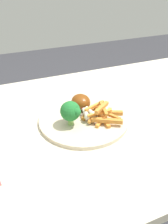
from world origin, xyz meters
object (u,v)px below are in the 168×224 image
at_px(dinner_plate, 84,119).
at_px(chicken_drumstick_near, 81,103).
at_px(dining_table, 98,143).
at_px(carrot_fries_pile, 102,114).
at_px(broccoli_floret_front, 71,111).
at_px(chicken_drumstick_far, 81,103).

distance_m(dinner_plate, chicken_drumstick_near, 0.06).
distance_m(dining_table, dinner_plate, 0.13).
bearing_deg(dinner_plate, carrot_fries_pile, 156.25).
xyz_separation_m(broccoli_floret_front, carrot_fries_pile, (-0.10, 0.00, -0.03)).
bearing_deg(broccoli_floret_front, dinner_plate, -158.45).
bearing_deg(broccoli_floret_front, dining_table, -167.43).
bearing_deg(carrot_fries_pile, chicken_drumstick_near, -61.36).
bearing_deg(carrot_fries_pile, chicken_drumstick_far, -61.51).
distance_m(dinner_plate, broccoli_floret_front, 0.07).
distance_m(broccoli_floret_front, carrot_fries_pile, 0.10).
bearing_deg(chicken_drumstick_near, chicken_drumstick_far, 125.88).
distance_m(dinner_plate, carrot_fries_pile, 0.06).
relative_size(dining_table, broccoli_floret_front, 15.84).
xyz_separation_m(dining_table, dinner_plate, (0.05, 0.00, 0.12)).
xyz_separation_m(broccoli_floret_front, chicken_drumstick_near, (-0.06, -0.07, -0.02)).
xyz_separation_m(chicken_drumstick_near, chicken_drumstick_far, (-0.00, 0.00, 0.00)).
xyz_separation_m(dinner_plate, chicken_drumstick_far, (-0.01, -0.05, 0.03)).
bearing_deg(chicken_drumstick_far, dining_table, 133.59).
xyz_separation_m(dining_table, broccoli_floret_front, (0.10, 0.02, 0.17)).
distance_m(dining_table, carrot_fries_pile, 0.14).
bearing_deg(chicken_drumstick_far, chicken_drumstick_near, -54.12).
bearing_deg(dining_table, dinner_plate, 4.18).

